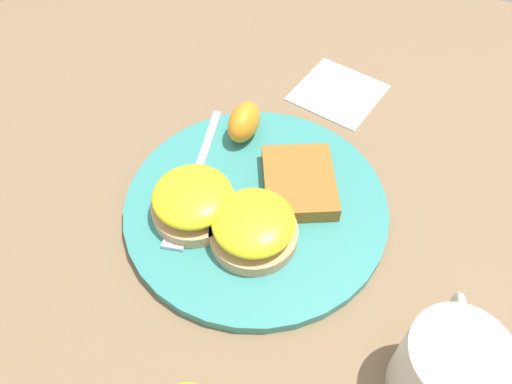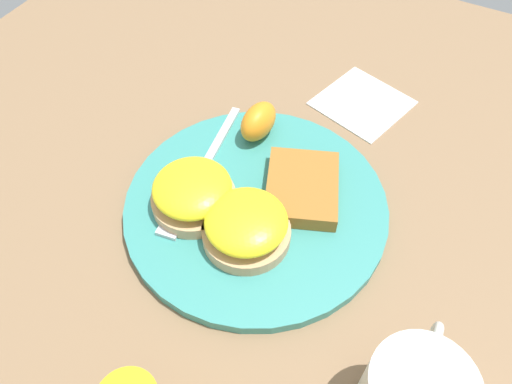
% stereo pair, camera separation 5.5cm
% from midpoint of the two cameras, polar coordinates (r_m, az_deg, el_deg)
% --- Properties ---
extents(ground_plane, '(1.10, 1.10, 0.00)m').
position_cam_midpoint_polar(ground_plane, '(0.58, 2.72, -2.24)').
color(ground_plane, '#846647').
extents(plate, '(0.30, 0.30, 0.01)m').
position_cam_midpoint_polar(plate, '(0.57, 2.75, -1.83)').
color(plate, teal).
rests_on(plate, ground_plane).
extents(sandwich_benedict_left, '(0.10, 0.10, 0.05)m').
position_cam_midpoint_polar(sandwich_benedict_left, '(0.55, -4.39, -0.27)').
color(sandwich_benedict_left, tan).
rests_on(sandwich_benedict_left, plate).
extents(sandwich_benedict_right, '(0.10, 0.10, 0.05)m').
position_cam_midpoint_polar(sandwich_benedict_right, '(0.52, 1.90, -4.13)').
color(sandwich_benedict_right, tan).
rests_on(sandwich_benedict_right, plate).
extents(hashbrown_patty, '(0.12, 0.11, 0.02)m').
position_cam_midpoint_polar(hashbrown_patty, '(0.57, 8.03, 0.31)').
color(hashbrown_patty, '#9A6427').
rests_on(hashbrown_patty, plate).
extents(orange_wedge, '(0.06, 0.04, 0.04)m').
position_cam_midpoint_polar(orange_wedge, '(0.62, 2.83, 7.91)').
color(orange_wedge, orange).
rests_on(orange_wedge, plate).
extents(fork, '(0.21, 0.05, 0.00)m').
position_cam_midpoint_polar(fork, '(0.59, -3.85, 1.73)').
color(fork, silver).
rests_on(fork, plate).
extents(napkin, '(0.14, 0.14, 0.00)m').
position_cam_midpoint_polar(napkin, '(0.72, 14.26, 9.77)').
color(napkin, white).
rests_on(napkin, ground_plane).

